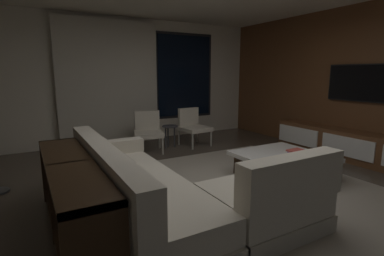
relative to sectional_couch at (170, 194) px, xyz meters
name	(u,v)px	position (x,y,z in m)	size (l,w,h in m)	color
floor	(229,195)	(0.93, 0.22, -0.29)	(9.20, 9.20, 0.00)	#473D33
back_wall_with_window	(130,81)	(0.87, 3.84, 1.05)	(6.60, 0.30, 2.70)	beige
media_wall	(377,83)	(3.99, 0.22, 1.06)	(0.12, 7.80, 2.70)	brown
area_rug	(255,192)	(1.28, 0.12, -0.28)	(3.20, 3.80, 0.01)	gray
sectional_couch	(170,194)	(0.00, 0.00, 0.00)	(1.98, 2.50, 0.82)	#B1A997
coffee_table	(282,166)	(1.97, 0.32, -0.10)	(1.16, 1.16, 0.36)	black
book_stack_on_coffee_table	(297,153)	(2.11, 0.20, 0.11)	(0.27, 0.19, 0.07)	#A364B4
accent_chair_near_window	(193,125)	(1.85, 2.76, 0.14)	(0.59, 0.61, 0.78)	#B2ADA0
accent_chair_by_curtain	(148,129)	(0.84, 2.75, 0.14)	(0.68, 0.69, 0.78)	#B2ADA0
side_stool	(170,130)	(1.33, 2.78, 0.08)	(0.32, 0.32, 0.46)	#333338
media_console	(357,148)	(3.70, 0.27, -0.04)	(0.46, 3.10, 0.52)	brown
mounted_tv	(359,83)	(3.88, 0.47, 1.06)	(0.05, 1.12, 0.65)	black
console_table_behind_couch	(72,197)	(-0.91, 0.13, 0.12)	(0.40, 2.10, 0.74)	black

